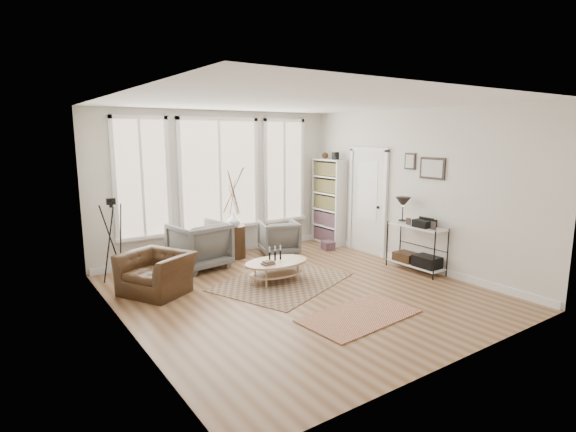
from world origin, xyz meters
TOP-DOWN VIEW (x-y plane):
  - room at (0.02, 0.03)m, footprint 5.50×5.54m
  - bay_window at (0.00, 2.71)m, footprint 4.14×0.12m
  - door at (2.57, 1.15)m, footprint 0.09×1.06m
  - bookcase at (2.44, 2.23)m, footprint 0.31×0.85m
  - low_shelf at (2.38, -0.30)m, footprint 0.38×1.08m
  - wall_art at (2.58, -0.27)m, footprint 0.04×0.88m
  - rug_main at (0.04, 0.54)m, footprint 2.58×2.28m
  - rug_runner at (0.10, -1.26)m, footprint 1.69×1.03m
  - coffee_table at (-0.03, 0.61)m, footprint 1.13×0.72m
  - armchair_left at (-0.75, 2.09)m, footprint 1.05×1.07m
  - armchair_right at (0.99, 2.08)m, footprint 0.94×0.96m
  - side_table at (0.11, 2.35)m, footprint 0.43×0.43m
  - vase at (0.04, 2.24)m, footprint 0.26×0.26m
  - accent_chair at (-1.85, 1.22)m, footprint 1.27×1.22m
  - tripod_camera at (-2.25, 2.10)m, footprint 0.50×0.50m
  - book_stack_near at (2.05, 1.77)m, footprint 0.28×0.32m
  - book_stack_far at (2.05, 1.75)m, footprint 0.22×0.26m

SIDE VIEW (x-z plane):
  - rug_main at x=0.04m, z-range 0.00..0.01m
  - rug_runner at x=0.10m, z-range 0.01..0.02m
  - book_stack_far at x=2.05m, z-range 0.00..0.15m
  - book_stack_near at x=2.05m, z-range 0.00..0.18m
  - coffee_table at x=-0.03m, z-range 0.02..0.54m
  - accent_chair at x=-1.85m, z-range 0.00..0.64m
  - armchair_right at x=0.99m, z-range 0.00..0.69m
  - armchair_left at x=-0.75m, z-range 0.00..0.86m
  - low_shelf at x=2.38m, z-range -0.14..1.16m
  - tripod_camera at x=-2.25m, z-range -0.06..1.36m
  - vase at x=0.04m, z-range 0.65..0.92m
  - side_table at x=0.11m, z-range -0.03..1.79m
  - bookcase at x=2.44m, z-range -0.07..1.99m
  - door at x=2.57m, z-range 0.01..2.23m
  - room at x=0.02m, z-range -0.02..2.88m
  - bay_window at x=0.00m, z-range 0.49..2.73m
  - wall_art at x=2.58m, z-range 1.66..2.10m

